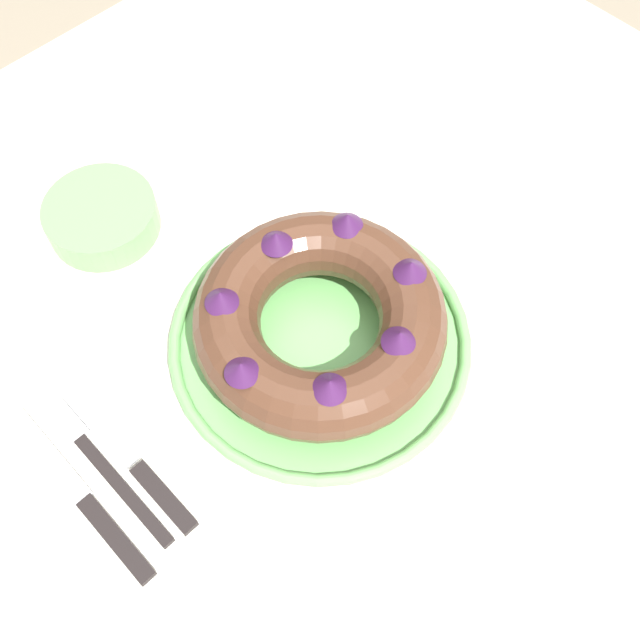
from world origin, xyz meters
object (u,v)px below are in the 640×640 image
object	(u,v)px
bundt_cake	(320,319)
side_bowl	(102,217)
fork	(96,458)
serving_dish	(320,341)
cake_knife	(136,466)
serving_knife	(87,504)

from	to	relation	value
bundt_cake	side_bowl	size ratio (longest dim) A/B	1.99
fork	bundt_cake	bearing A→B (deg)	-18.42
serving_dish	cake_knife	xyz separation A→B (m)	(-0.21, 0.03, -0.01)
cake_knife	serving_knife	bearing A→B (deg)	173.53
serving_dish	bundt_cake	distance (m)	0.04
bundt_cake	side_bowl	distance (m)	0.29
cake_knife	side_bowl	xyz separation A→B (m)	(0.15, 0.25, 0.02)
bundt_cake	cake_knife	bearing A→B (deg)	172.76
bundt_cake	fork	xyz separation A→B (m)	(-0.24, 0.06, -0.05)
serving_dish	fork	size ratio (longest dim) A/B	1.60
serving_dish	cake_knife	world-z (taller)	serving_dish
serving_knife	cake_knife	distance (m)	0.05
fork	cake_knife	xyz separation A→B (m)	(0.02, -0.03, 0.00)
bundt_cake	fork	world-z (taller)	bundt_cake
serving_knife	bundt_cake	bearing A→B (deg)	-5.02
serving_dish	fork	world-z (taller)	serving_dish
serving_dish	side_bowl	size ratio (longest dim) A/B	2.47
fork	side_bowl	world-z (taller)	side_bowl
bundt_cake	cake_knife	distance (m)	0.22
serving_knife	cake_knife	size ratio (longest dim) A/B	1.20
bundt_cake	side_bowl	bearing A→B (deg)	104.02
serving_dish	side_bowl	world-z (taller)	side_bowl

